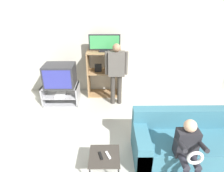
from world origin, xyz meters
name	(u,v)px	position (x,y,z in m)	size (l,w,h in m)	color
wall_back	(111,45)	(0.00, 3.63, 1.30)	(6.40, 0.06, 2.60)	beige
tv_stand	(61,94)	(-1.24, 2.90, 0.24)	(0.87, 0.50, 0.48)	#A8A8AD
television_main	(60,75)	(-1.22, 2.90, 0.74)	(0.71, 0.53, 0.53)	#2D2D33
media_shelf	(104,73)	(-0.17, 3.33, 0.62)	(0.86, 0.46, 1.21)	#9E7A51
television_flat	(105,43)	(-0.15, 3.32, 1.40)	(0.76, 0.20, 0.41)	black
snack_table	(104,158)	(-0.10, 0.78, 0.31)	(0.45, 0.45, 0.35)	#38332D
remote_control_black	(101,156)	(-0.16, 0.77, 0.36)	(0.04, 0.14, 0.02)	black
remote_control_white	(108,155)	(-0.05, 0.78, 0.36)	(0.04, 0.14, 0.02)	silver
couch	(191,143)	(1.30, 1.11, 0.28)	(1.88, 0.81, 0.77)	teal
person_standing_adult	(116,69)	(0.13, 2.85, 0.91)	(0.53, 0.20, 1.51)	#3D3833
person_seated_child	(188,149)	(1.03, 0.65, 0.60)	(0.33, 0.43, 1.01)	#2D2D38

